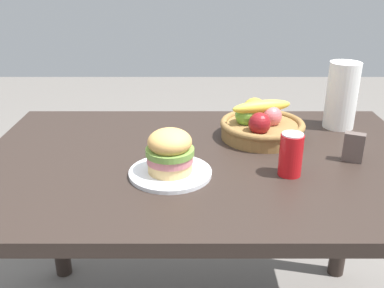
{
  "coord_description": "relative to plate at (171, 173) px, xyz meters",
  "views": [
    {
      "loc": [
        -0.04,
        -1.23,
        1.32
      ],
      "look_at": [
        -0.04,
        -0.04,
        0.81
      ],
      "focal_mm": 40.67,
      "sensor_mm": 36.0,
      "label": 1
    }
  ],
  "objects": [
    {
      "name": "plate",
      "position": [
        0.0,
        0.0,
        0.0
      ],
      "size": [
        0.24,
        0.24,
        0.01
      ],
      "primitive_type": "cylinder",
      "color": "white",
      "rests_on": "dining_table"
    },
    {
      "name": "paper_towel_roll",
      "position": [
        0.6,
        0.39,
        0.11
      ],
      "size": [
        0.11,
        0.11,
        0.24
      ],
      "primitive_type": "cylinder",
      "color": "white",
      "rests_on": "dining_table"
    },
    {
      "name": "sandwich",
      "position": [
        0.0,
        0.0,
        0.07
      ],
      "size": [
        0.14,
        0.14,
        0.13
      ],
      "color": "#E5BC75",
      "rests_on": "plate"
    },
    {
      "name": "napkin_holder",
      "position": [
        0.55,
        0.09,
        0.04
      ],
      "size": [
        0.07,
        0.05,
        0.09
      ],
      "primitive_type": "cube",
      "rotation": [
        0.0,
        0.0,
        -0.42
      ],
      "color": "#594C47",
      "rests_on": "dining_table"
    },
    {
      "name": "fruit_basket",
      "position": [
        0.3,
        0.29,
        0.04
      ],
      "size": [
        0.29,
        0.29,
        0.14
      ],
      "color": "olive",
      "rests_on": "dining_table"
    },
    {
      "name": "soda_can",
      "position": [
        0.34,
        0.0,
        0.06
      ],
      "size": [
        0.07,
        0.07,
        0.13
      ],
      "color": "red",
      "rests_on": "dining_table"
    },
    {
      "name": "dining_table",
      "position": [
        0.1,
        0.12,
        -0.11
      ],
      "size": [
        1.4,
        0.9,
        0.75
      ],
      "color": "#2D231E",
      "rests_on": "ground_plane"
    }
  ]
}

